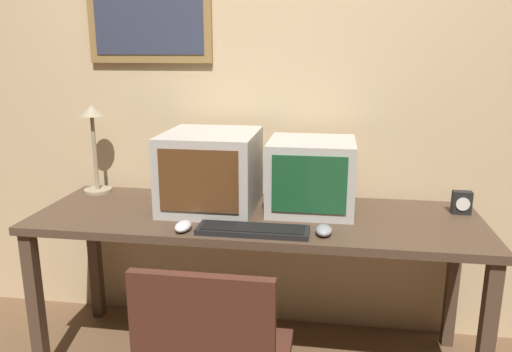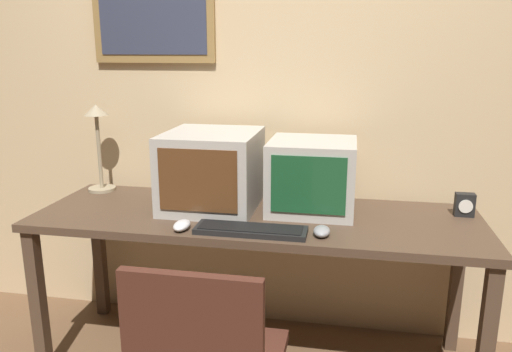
# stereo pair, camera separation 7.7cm
# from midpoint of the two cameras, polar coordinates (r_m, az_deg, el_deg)

# --- Properties ---
(wall_back) EXTENTS (8.00, 0.08, 2.60)m
(wall_back) POSITION_cam_midpoint_polar(r_m,az_deg,el_deg) (2.57, 0.42, 10.36)
(wall_back) COLOR #D1B284
(wall_back) RESTS_ON ground_plane
(desk) EXTENTS (2.00, 0.67, 0.75)m
(desk) POSITION_cam_midpoint_polar(r_m,az_deg,el_deg) (2.30, -0.96, -6.21)
(desk) COLOR #4C3828
(desk) RESTS_ON ground_plane
(monitor_left) EXTENTS (0.42, 0.47, 0.36)m
(monitor_left) POSITION_cam_midpoint_polar(r_m,az_deg,el_deg) (2.34, -6.07, 0.66)
(monitor_left) COLOR #B7B2A8
(monitor_left) RESTS_ON desk
(monitor_right) EXTENTS (0.39, 0.39, 0.33)m
(monitor_right) POSITION_cam_midpoint_polar(r_m,az_deg,el_deg) (2.30, 5.38, 0.08)
(monitor_right) COLOR #B7B2A8
(monitor_right) RESTS_ON desk
(keyboard_main) EXTENTS (0.46, 0.14, 0.03)m
(keyboard_main) POSITION_cam_midpoint_polar(r_m,az_deg,el_deg) (2.04, -1.44, -6.18)
(keyboard_main) COLOR black
(keyboard_main) RESTS_ON desk
(mouse_near_keyboard) EXTENTS (0.07, 0.11, 0.04)m
(mouse_near_keyboard) POSITION_cam_midpoint_polar(r_m,az_deg,el_deg) (2.03, 6.68, -6.19)
(mouse_near_keyboard) COLOR gray
(mouse_near_keyboard) RESTS_ON desk
(mouse_far_corner) EXTENTS (0.06, 0.11, 0.04)m
(mouse_far_corner) POSITION_cam_midpoint_polar(r_m,az_deg,el_deg) (2.09, -9.36, -5.69)
(mouse_far_corner) COLOR silver
(mouse_far_corner) RESTS_ON desk
(desk_clock) EXTENTS (0.08, 0.05, 0.10)m
(desk_clock) POSITION_cam_midpoint_polar(r_m,az_deg,el_deg) (2.43, 21.62, -2.85)
(desk_clock) COLOR black
(desk_clock) RESTS_ON desk
(desk_lamp) EXTENTS (0.14, 0.14, 0.45)m
(desk_lamp) POSITION_cam_midpoint_polar(r_m,az_deg,el_deg) (2.70, -18.87, 4.36)
(desk_lamp) COLOR tan
(desk_lamp) RESTS_ON desk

